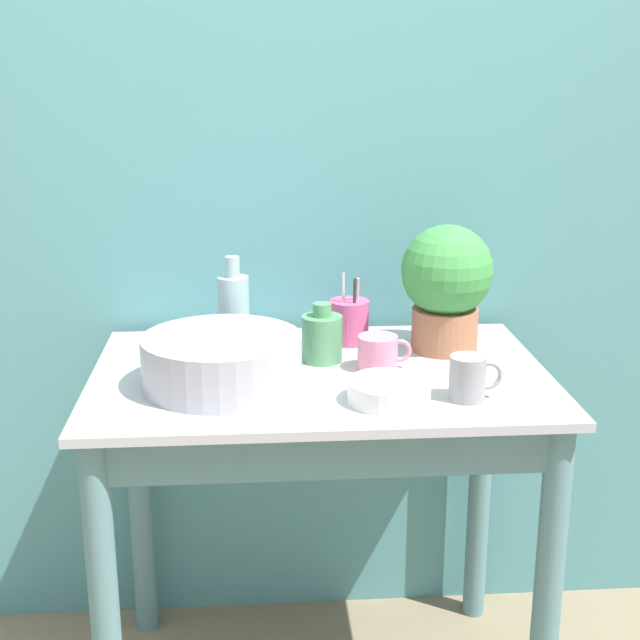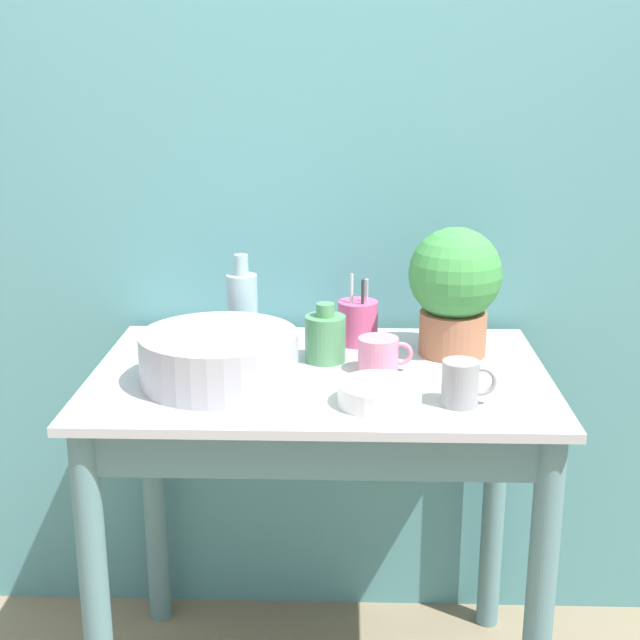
{
  "view_description": "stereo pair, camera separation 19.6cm",
  "coord_description": "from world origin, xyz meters",
  "views": [
    {
      "loc": [
        -0.14,
        -1.54,
        1.52
      ],
      "look_at": [
        0.0,
        0.34,
        0.96
      ],
      "focal_mm": 50.0,
      "sensor_mm": 36.0,
      "label": 1
    },
    {
      "loc": [
        0.06,
        -1.55,
        1.52
      ],
      "look_at": [
        0.0,
        0.34,
        0.96
      ],
      "focal_mm": 50.0,
      "sensor_mm": 36.0,
      "label": 2
    }
  ],
  "objects": [
    {
      "name": "utensil_cup",
      "position": [
        0.09,
        0.54,
        0.9
      ],
      "size": [
        0.1,
        0.1,
        0.18
      ],
      "color": "#CC4C7F",
      "rests_on": "counter_table"
    },
    {
      "name": "counter_table",
      "position": [
        0.0,
        0.31,
        0.65
      ],
      "size": [
        1.02,
        0.67,
        0.84
      ],
      "color": "slate",
      "rests_on": "ground_plane"
    },
    {
      "name": "bowl_small_enamel_white",
      "position": [
        0.13,
        0.14,
        0.86
      ],
      "size": [
        0.17,
        0.17,
        0.04
      ],
      "color": "silver",
      "rests_on": "counter_table"
    },
    {
      "name": "wall_back",
      "position": [
        0.0,
        0.73,
        1.2
      ],
      "size": [
        6.0,
        0.05,
        2.4
      ],
      "color": "teal",
      "rests_on": "ground_plane"
    },
    {
      "name": "bottle_tall",
      "position": [
        -0.19,
        0.52,
        0.94
      ],
      "size": [
        0.07,
        0.07,
        0.23
      ],
      "color": "#93B2BC",
      "rests_on": "counter_table"
    },
    {
      "name": "potted_plant",
      "position": [
        0.31,
        0.47,
        1.01
      ],
      "size": [
        0.22,
        0.22,
        0.3
      ],
      "color": "#A36647",
      "rests_on": "counter_table"
    },
    {
      "name": "mug_grey",
      "position": [
        0.29,
        0.14,
        0.89
      ],
      "size": [
        0.11,
        0.08,
        0.09
      ],
      "color": "gray",
      "rests_on": "counter_table"
    },
    {
      "name": "bottle_short",
      "position": [
        0.01,
        0.41,
        0.9
      ],
      "size": [
        0.09,
        0.09,
        0.14
      ],
      "color": "#4C8C59",
      "rests_on": "counter_table"
    },
    {
      "name": "bowl_wash_large",
      "position": [
        -0.22,
        0.26,
        0.9
      ],
      "size": [
        0.34,
        0.34,
        0.11
      ],
      "color": "#A8A8B2",
      "rests_on": "counter_table"
    },
    {
      "name": "mug_pink",
      "position": [
        0.13,
        0.34,
        0.88
      ],
      "size": [
        0.12,
        0.09,
        0.08
      ],
      "color": "pink",
      "rests_on": "counter_table"
    }
  ]
}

